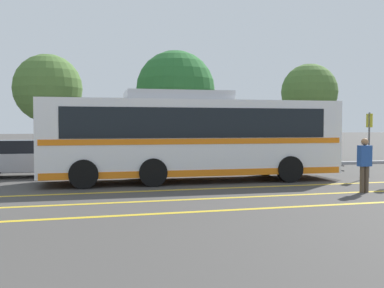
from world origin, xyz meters
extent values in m
plane|color=#423F3D|center=(0.00, 0.00, 0.00)|extent=(220.00, 220.00, 0.00)
cube|color=gold|center=(-0.39, -2.60, 0.00)|extent=(31.31, 0.20, 0.01)
cube|color=gold|center=(-0.39, -4.59, 0.00)|extent=(31.31, 0.20, 0.01)
cube|color=gold|center=(-0.39, -6.43, 0.00)|extent=(31.31, 0.20, 0.01)
cube|color=#99999E|center=(-0.39, 4.78, 0.07)|extent=(39.31, 0.36, 0.15)
cube|color=white|center=(-0.39, -0.40, 1.71)|extent=(11.38, 2.88, 2.78)
cube|color=black|center=(-0.39, -0.40, 2.25)|extent=(9.80, 2.87, 1.08)
cube|color=orange|center=(-0.39, -0.40, 1.58)|extent=(11.15, 2.91, 0.20)
cube|color=orange|center=(-0.39, -0.40, 0.44)|extent=(11.15, 2.90, 0.24)
cube|color=black|center=(5.28, -0.57, 1.75)|extent=(0.11, 2.24, 2.07)
cube|color=black|center=(5.28, -0.57, 2.95)|extent=(0.09, 1.78, 0.24)
cube|color=silver|center=(-0.95, -0.38, 3.27)|extent=(4.02, 2.15, 0.35)
cube|color=black|center=(5.56, -0.58, 0.55)|extent=(0.10, 1.91, 0.04)
cube|color=black|center=(5.56, -0.58, 0.35)|extent=(0.10, 1.91, 0.04)
cylinder|color=black|center=(3.15, 0.72, 0.50)|extent=(1.01, 0.31, 1.00)
cylinder|color=black|center=(3.08, -1.72, 0.50)|extent=(1.01, 0.31, 1.00)
cylinder|color=black|center=(-2.05, 0.87, 0.50)|extent=(1.01, 0.31, 1.00)
cylinder|color=black|center=(-2.12, -1.57, 0.50)|extent=(1.01, 0.31, 1.00)
cylinder|color=black|center=(-4.42, 0.94, 0.50)|extent=(1.01, 0.31, 1.00)
cylinder|color=black|center=(-4.49, -1.50, 0.50)|extent=(1.01, 0.31, 1.00)
cube|color=#9E9EA3|center=(-6.89, 2.77, 0.66)|extent=(4.05, 1.89, 0.72)
cube|color=black|center=(-6.99, 2.77, 1.28)|extent=(1.73, 1.59, 0.52)
cylinder|color=black|center=(-5.62, 3.54, 0.30)|extent=(0.61, 0.23, 0.60)
cylinder|color=black|center=(-5.69, 1.90, 0.30)|extent=(0.61, 0.23, 0.60)
cube|color=silver|center=(-0.46, 3.16, 0.56)|extent=(4.30, 1.96, 0.53)
cube|color=black|center=(-0.56, 3.17, 1.12)|extent=(1.85, 1.62, 0.58)
cylinder|color=black|center=(0.89, 3.91, 0.30)|extent=(0.61, 0.23, 0.60)
cylinder|color=black|center=(0.80, 2.27, 0.30)|extent=(0.61, 0.23, 0.60)
cylinder|color=black|center=(-1.71, 4.06, 0.30)|extent=(0.61, 0.23, 0.60)
cylinder|color=black|center=(-1.80, 2.41, 0.30)|extent=(0.61, 0.23, 0.60)
cylinder|color=brown|center=(4.11, -4.68, 0.42)|extent=(0.14, 0.14, 0.84)
cylinder|color=brown|center=(4.28, -4.68, 0.42)|extent=(0.14, 0.14, 0.84)
cube|color=#264C99|center=(4.20, -4.68, 1.18)|extent=(0.43, 0.24, 0.67)
sphere|color=#9E704C|center=(4.20, -4.68, 1.63)|extent=(0.23, 0.23, 0.23)
cylinder|color=#59595E|center=(6.93, -1.18, 1.34)|extent=(0.07, 0.07, 2.69)
cube|color=yellow|center=(6.93, -1.18, 2.36)|extent=(0.04, 0.40, 0.56)
cylinder|color=#513823|center=(-6.09, 7.81, 1.39)|extent=(0.28, 0.28, 2.77)
sphere|color=#4C7033|center=(-6.09, 7.81, 4.12)|extent=(3.59, 3.59, 3.59)
cylinder|color=#513823|center=(1.05, 8.84, 1.25)|extent=(0.28, 0.28, 2.50)
sphere|color=#28662D|center=(1.05, 8.84, 4.25)|extent=(4.65, 4.65, 4.65)
cylinder|color=#513823|center=(8.89, 7.16, 1.46)|extent=(0.28, 0.28, 2.93)
sphere|color=#4C7033|center=(8.89, 7.16, 4.18)|extent=(3.34, 3.34, 3.34)
camera|label=1|loc=(-4.81, -17.10, 2.14)|focal=42.00mm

